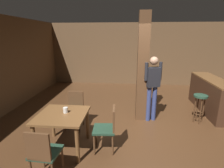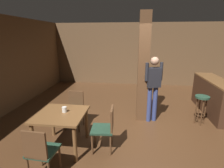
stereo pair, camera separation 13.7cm
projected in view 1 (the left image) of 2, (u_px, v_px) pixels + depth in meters
name	position (u px, v px, depth m)	size (l,w,h in m)	color
ground_plane	(145.00, 134.00, 4.08)	(10.80, 10.80, 0.00)	#422816
wall_back	(137.00, 54.00, 8.03)	(8.00, 0.10, 2.80)	brown
pillar	(143.00, 68.00, 4.52)	(0.28, 0.28, 2.80)	#4C301C
dining_table	(63.00, 120.00, 3.42)	(0.93, 0.93, 0.75)	brown
chair_north	(75.00, 108.00, 4.26)	(0.43, 0.43, 0.89)	#1E3828
chair_south	(43.00, 152.00, 2.65)	(0.44, 0.44, 0.89)	#1E3828
chair_east	(108.00, 127.00, 3.40)	(0.45, 0.45, 0.89)	#1E3828
napkin_cup	(66.00, 110.00, 3.43)	(0.09, 0.09, 0.11)	beige
standing_person	(153.00, 84.00, 4.51)	(0.47, 0.30, 1.72)	black
bar_counter	(208.00, 95.00, 5.22)	(0.56, 2.07, 1.00)	brown
bar_stool_near	(200.00, 102.00, 4.49)	(0.34, 0.34, 0.76)	#1E3828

